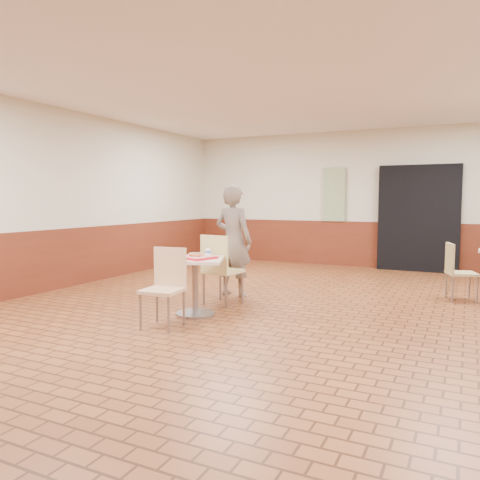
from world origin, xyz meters
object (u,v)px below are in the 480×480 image
at_px(chair_main_front, 166,283).
at_px(long_john_donut, 196,255).
at_px(ring_donut, 192,254).
at_px(chair_main_back, 220,266).
at_px(chair_second_left, 457,269).
at_px(serving_tray, 195,257).
at_px(main_table, 195,277).
at_px(paper_cup, 208,252).
at_px(customer, 233,241).

distance_m(chair_main_front, long_john_donut, 0.65).
height_order(ring_donut, long_john_donut, long_john_donut).
xyz_separation_m(chair_main_back, chair_second_left, (3.00, 1.81, -0.08)).
bearing_deg(chair_main_front, ring_donut, 89.39).
height_order(serving_tray, long_john_donut, long_john_donut).
bearing_deg(long_john_donut, main_table, 143.48).
bearing_deg(main_table, chair_second_left, 39.09).
xyz_separation_m(paper_cup, chair_second_left, (2.88, 2.34, -0.34)).
bearing_deg(main_table, chair_main_front, -92.80).
bearing_deg(serving_tray, paper_cup, 38.66).
bearing_deg(ring_donut, customer, 90.77).
distance_m(long_john_donut, chair_second_left, 3.89).
xyz_separation_m(chair_main_back, ring_donut, (-0.10, -0.57, 0.23)).
xyz_separation_m(chair_main_front, chair_second_left, (3.05, 3.06, -0.04)).
distance_m(chair_main_back, customer, 0.73).
height_order(customer, ring_donut, customer).
bearing_deg(chair_main_front, long_john_donut, 78.47).
relative_size(chair_main_front, serving_tray, 1.93).
bearing_deg(paper_cup, ring_donut, -170.40).
relative_size(main_table, ring_donut, 7.66).
height_order(customer, chair_second_left, customer).
bearing_deg(customer, main_table, 100.43).
bearing_deg(customer, chair_second_left, -153.87).
height_order(chair_main_back, long_john_donut, chair_main_back).
bearing_deg(serving_tray, customer, 94.55).
distance_m(chair_main_front, chair_second_left, 4.32).
height_order(paper_cup, chair_second_left, paper_cup).
bearing_deg(chair_main_front, chair_second_left, 39.81).
relative_size(customer, paper_cup, 18.53).
relative_size(ring_donut, paper_cup, 1.04).
distance_m(chair_main_back, ring_donut, 0.62).
bearing_deg(chair_second_left, long_john_donut, 112.51).
distance_m(serving_tray, chair_second_left, 3.90).
relative_size(chair_main_back, paper_cup, 10.83).
bearing_deg(customer, chair_main_back, 105.76).
relative_size(ring_donut, long_john_donut, 0.57).
distance_m(main_table, paper_cup, 0.36).
bearing_deg(chair_main_front, main_table, 81.84).
bearing_deg(chair_second_left, customer, 93.07).
xyz_separation_m(serving_tray, ring_donut, (-0.09, 0.07, 0.03)).
height_order(serving_tray, chair_second_left, chair_second_left).
xyz_separation_m(main_table, serving_tray, (0.00, -0.00, 0.26)).
bearing_deg(chair_main_back, main_table, 97.08).
height_order(chair_main_back, ring_donut, chair_main_back).
bearing_deg(customer, serving_tray, 100.43).
relative_size(main_table, paper_cup, 8.01).
relative_size(chair_main_back, chair_second_left, 1.17).
xyz_separation_m(customer, paper_cup, (0.24, -1.19, -0.04)).
relative_size(chair_main_back, serving_tray, 2.08).
height_order(main_table, long_john_donut, long_john_donut).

